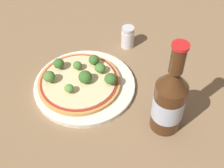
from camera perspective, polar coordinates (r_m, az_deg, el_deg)
The scene contains 13 objects.
ground_plane at distance 0.79m, azimuth -5.87°, elevation -1.00°, with size 3.00×3.00×0.00m, color #846647.
plate at distance 0.79m, azimuth -5.05°, elevation -0.28°, with size 0.25×0.25×0.01m.
pizza at distance 0.78m, azimuth -5.84°, elevation 0.40°, with size 0.21×0.21×0.01m.
broccoli_floret_0 at distance 0.78m, azimuth -2.21°, elevation 2.94°, with size 0.03×0.03×0.03m.
broccoli_floret_1 at distance 0.75m, azimuth -0.28°, elevation 0.95°, with size 0.03×0.03×0.03m.
broccoli_floret_2 at distance 0.77m, azimuth -11.45°, elevation 1.33°, with size 0.03×0.03×0.03m.
broccoli_floret_3 at distance 0.74m, azimuth -7.89°, elevation -0.79°, with size 0.02×0.02×0.02m.
broccoli_floret_4 at distance 0.80m, azimuth -9.74°, elevation 3.70°, with size 0.03×0.03×0.03m.
broccoli_floret_5 at distance 0.79m, azimuth -6.69°, elevation 3.36°, with size 0.02×0.02×0.02m.
broccoli_floret_6 at distance 0.80m, azimuth -3.34°, elevation 4.42°, with size 0.03×0.03×0.03m.
broccoli_floret_7 at distance 0.76m, azimuth -4.95°, elevation 1.32°, with size 0.03×0.03×0.03m.
beer_bottle at distance 0.66m, azimuth 10.41°, elevation -2.87°, with size 0.07×0.07×0.24m.
pepper_shaker at distance 0.89m, azimuth 2.87°, elevation 8.56°, with size 0.04×0.04×0.06m.
Camera 1 is at (0.00, -0.53, 0.59)m, focal length 50.00 mm.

